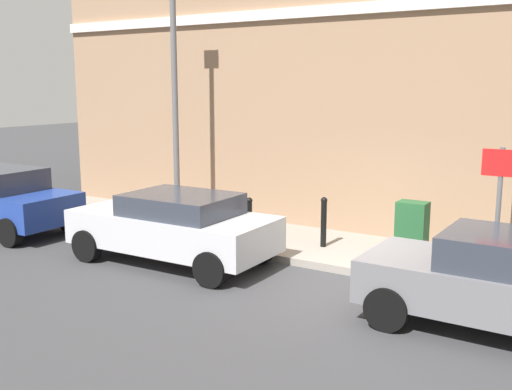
{
  "coord_description": "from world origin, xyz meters",
  "views": [
    {
      "loc": [
        -9.11,
        -3.83,
        3.44
      ],
      "look_at": [
        1.18,
        2.61,
        1.2
      ],
      "focal_mm": 41.99,
      "sensor_mm": 36.0,
      "label": 1
    }
  ],
  "objects_px": {
    "bollard_near_cabinet": "(324,220)",
    "car_silver": "(174,226)",
    "utility_cabinet": "(412,234)",
    "lamppost": "(175,91)",
    "bollard_far_kerb": "(249,221)",
    "street_sign": "(499,196)",
    "car_grey": "(508,283)"
  },
  "relations": [
    {
      "from": "car_silver",
      "to": "utility_cabinet",
      "type": "height_order",
      "value": "car_silver"
    },
    {
      "from": "utility_cabinet",
      "to": "lamppost",
      "type": "bearing_deg",
      "value": 88.56
    },
    {
      "from": "street_sign",
      "to": "lamppost",
      "type": "xyz_separation_m",
      "value": [
        0.7,
        7.34,
        1.64
      ]
    },
    {
      "from": "car_grey",
      "to": "street_sign",
      "type": "distance_m",
      "value": 1.96
    },
    {
      "from": "car_silver",
      "to": "lamppost",
      "type": "xyz_separation_m",
      "value": [
        2.17,
        1.71,
        2.56
      ]
    },
    {
      "from": "car_grey",
      "to": "bollard_near_cabinet",
      "type": "xyz_separation_m",
      "value": [
        2.32,
        3.94,
        -0.04
      ]
    },
    {
      "from": "car_silver",
      "to": "car_grey",
      "type": "bearing_deg",
      "value": 177.1
    },
    {
      "from": "car_grey",
      "to": "utility_cabinet",
      "type": "relative_size",
      "value": 3.44
    },
    {
      "from": "utility_cabinet",
      "to": "bollard_near_cabinet",
      "type": "xyz_separation_m",
      "value": [
        0.1,
        1.87,
        0.02
      ]
    },
    {
      "from": "car_silver",
      "to": "bollard_far_kerb",
      "type": "bearing_deg",
      "value": -126.41
    },
    {
      "from": "street_sign",
      "to": "bollard_near_cabinet",
      "type": "bearing_deg",
      "value": 79.17
    },
    {
      "from": "car_silver",
      "to": "bollard_far_kerb",
      "type": "relative_size",
      "value": 3.96
    },
    {
      "from": "car_grey",
      "to": "car_silver",
      "type": "xyz_separation_m",
      "value": [
        0.2,
        6.12,
        -0.0
      ]
    },
    {
      "from": "utility_cabinet",
      "to": "car_silver",
      "type": "bearing_deg",
      "value": 116.53
    },
    {
      "from": "car_grey",
      "to": "lamppost",
      "type": "bearing_deg",
      "value": -16.21
    },
    {
      "from": "car_silver",
      "to": "street_sign",
      "type": "distance_m",
      "value": 5.89
    },
    {
      "from": "utility_cabinet",
      "to": "street_sign",
      "type": "bearing_deg",
      "value": -109.48
    },
    {
      "from": "street_sign",
      "to": "lamppost",
      "type": "relative_size",
      "value": 0.4
    },
    {
      "from": "utility_cabinet",
      "to": "lamppost",
      "type": "xyz_separation_m",
      "value": [
        0.14,
        5.76,
        2.62
      ]
    },
    {
      "from": "car_grey",
      "to": "bollard_far_kerb",
      "type": "height_order",
      "value": "car_grey"
    },
    {
      "from": "utility_cabinet",
      "to": "bollard_near_cabinet",
      "type": "distance_m",
      "value": 1.87
    },
    {
      "from": "bollard_near_cabinet",
      "to": "bollard_far_kerb",
      "type": "relative_size",
      "value": 1.0
    },
    {
      "from": "car_silver",
      "to": "utility_cabinet",
      "type": "distance_m",
      "value": 4.53
    },
    {
      "from": "car_grey",
      "to": "bollard_near_cabinet",
      "type": "bearing_deg",
      "value": -29.92
    },
    {
      "from": "bollard_far_kerb",
      "to": "lamppost",
      "type": "relative_size",
      "value": 0.18
    },
    {
      "from": "utility_cabinet",
      "to": "bollard_near_cabinet",
      "type": "height_order",
      "value": "utility_cabinet"
    },
    {
      "from": "car_grey",
      "to": "lamppost",
      "type": "xyz_separation_m",
      "value": [
        2.37,
        7.83,
        2.56
      ]
    },
    {
      "from": "bollard_near_cabinet",
      "to": "car_silver",
      "type": "bearing_deg",
      "value": 134.16
    },
    {
      "from": "car_silver",
      "to": "street_sign",
      "type": "height_order",
      "value": "street_sign"
    },
    {
      "from": "bollard_far_kerb",
      "to": "lamppost",
      "type": "bearing_deg",
      "value": 71.29
    },
    {
      "from": "utility_cabinet",
      "to": "bollard_far_kerb",
      "type": "xyz_separation_m",
      "value": [
        -0.74,
        3.14,
        0.02
      ]
    },
    {
      "from": "lamppost",
      "to": "car_grey",
      "type": "bearing_deg",
      "value": -106.82
    }
  ]
}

